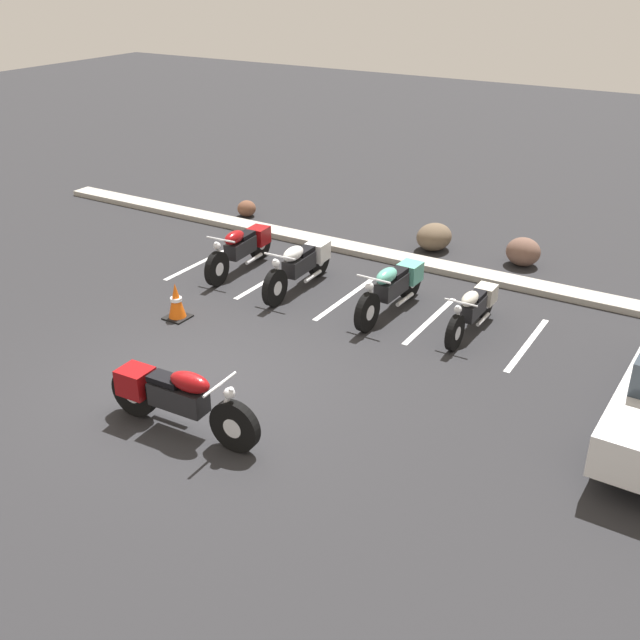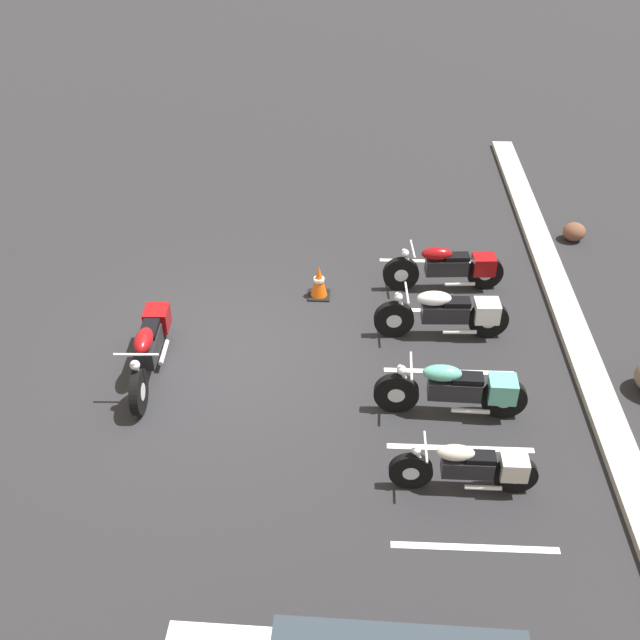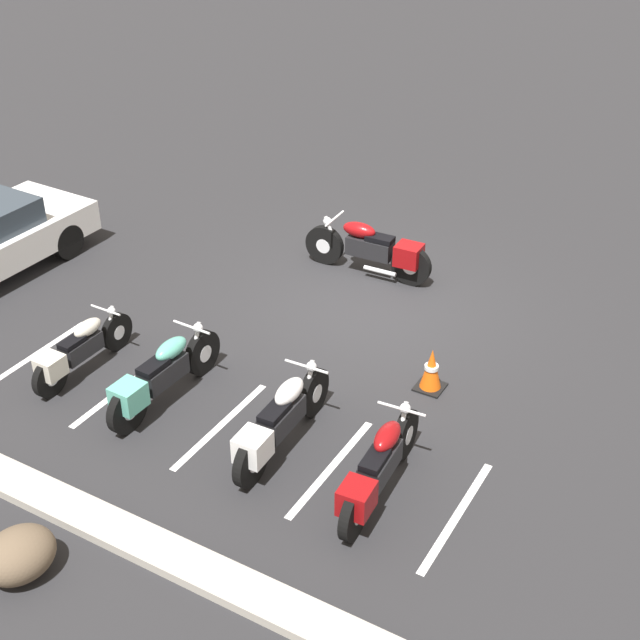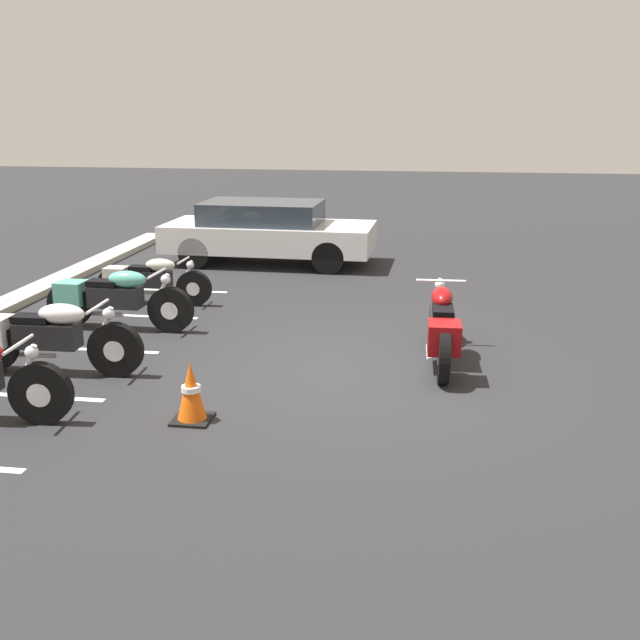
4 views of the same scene
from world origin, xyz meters
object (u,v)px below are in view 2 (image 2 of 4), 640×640
at_px(motorcycle_maroon_featured, 150,345).
at_px(landscape_rock_0, 574,232).
at_px(parked_bike_0, 450,267).
at_px(traffic_cone, 319,282).
at_px(parked_bike_3, 472,467).
at_px(parked_bike_1, 449,313).
at_px(parked_bike_2, 459,389).

xyz_separation_m(motorcycle_maroon_featured, landscape_rock_0, (-4.55, 7.75, -0.30)).
bearing_deg(parked_bike_0, traffic_cone, 4.58).
bearing_deg(parked_bike_3, traffic_cone, -63.57).
height_order(motorcycle_maroon_featured, landscape_rock_0, motorcycle_maroon_featured).
distance_m(parked_bike_1, parked_bike_3, 3.42).
distance_m(motorcycle_maroon_featured, parked_bike_2, 4.86).
height_order(parked_bike_0, parked_bike_1, parked_bike_1).
relative_size(parked_bike_2, traffic_cone, 3.48).
height_order(parked_bike_1, landscape_rock_0, parked_bike_1).
bearing_deg(parked_bike_1, parked_bike_2, 86.89).
bearing_deg(landscape_rock_0, traffic_cone, -65.93).
distance_m(parked_bike_3, traffic_cone, 5.06).
relative_size(motorcycle_maroon_featured, landscape_rock_0, 5.08).
bearing_deg(parked_bike_0, landscape_rock_0, -148.90).
bearing_deg(landscape_rock_0, motorcycle_maroon_featured, -59.56).
bearing_deg(parked_bike_1, motorcycle_maroon_featured, 11.06).
xyz_separation_m(parked_bike_0, parked_bike_1, (1.49, -0.16, 0.01)).
height_order(motorcycle_maroon_featured, parked_bike_2, motorcycle_maroon_featured).
bearing_deg(parked_bike_1, parked_bike_3, 87.69).
relative_size(parked_bike_1, parked_bike_2, 1.01).
height_order(motorcycle_maroon_featured, parked_bike_3, motorcycle_maroon_featured).
bearing_deg(parked_bike_1, traffic_cone, -28.65).
xyz_separation_m(parked_bike_2, traffic_cone, (-3.07, -2.21, -0.17)).
bearing_deg(parked_bike_2, parked_bike_3, 92.58).
xyz_separation_m(parked_bike_0, traffic_cone, (0.36, -2.40, -0.16)).
xyz_separation_m(parked_bike_3, landscape_rock_0, (-6.86, 2.94, -0.22)).
height_order(parked_bike_3, traffic_cone, parked_bike_3).
bearing_deg(parked_bike_0, parked_bike_3, 83.90).
xyz_separation_m(motorcycle_maroon_featured, parked_bike_3, (2.30, 4.81, -0.08)).
xyz_separation_m(parked_bike_2, parked_bike_3, (1.48, 0.02, -0.06)).
distance_m(motorcycle_maroon_featured, landscape_rock_0, 8.99).
bearing_deg(parked_bike_3, landscape_rock_0, -112.89).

